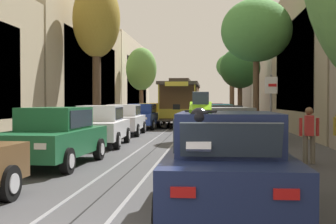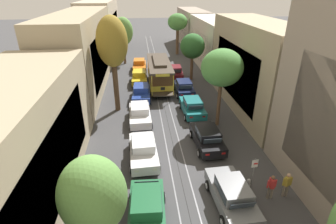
# 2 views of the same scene
# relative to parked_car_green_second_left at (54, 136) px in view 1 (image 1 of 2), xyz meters

# --- Properties ---
(ground_plane) EXTENTS (160.00, 160.00, 0.00)m
(ground_plane) POSITION_rel_parked_car_green_second_left_xyz_m (2.23, 16.86, -0.80)
(ground_plane) COLOR #424244
(trolley_track_rails) EXTENTS (1.14, 69.35, 0.01)m
(trolley_track_rails) POSITION_rel_parked_car_green_second_left_xyz_m (2.23, 21.00, -0.79)
(trolley_track_rails) COLOR gray
(trolley_track_rails) RESTS_ON ground
(building_facade_left) EXTENTS (5.53, 61.05, 8.80)m
(building_facade_left) POSITION_rel_parked_car_green_second_left_xyz_m (-6.80, 22.33, 3.22)
(building_facade_left) COLOR tan
(building_facade_left) RESTS_ON ground
(building_facade_right) EXTENTS (5.26, 61.05, 10.59)m
(building_facade_right) POSITION_rel_parked_car_green_second_left_xyz_m (11.03, 17.62, 3.40)
(building_facade_right) COLOR gray
(building_facade_right) RESTS_ON ground
(parked_car_green_second_left) EXTENTS (2.12, 4.41, 1.58)m
(parked_car_green_second_left) POSITION_rel_parked_car_green_second_left_xyz_m (0.00, 0.00, 0.00)
(parked_car_green_second_left) COLOR #1E6038
(parked_car_green_second_left) RESTS_ON ground
(parked_car_white_mid_left) EXTENTS (2.14, 4.42, 1.58)m
(parked_car_white_mid_left) POSITION_rel_parked_car_green_second_left_xyz_m (-0.05, 5.41, 0.00)
(parked_car_white_mid_left) COLOR silver
(parked_car_white_mid_left) RESTS_ON ground
(parked_car_white_fourth_left) EXTENTS (2.08, 4.40, 1.58)m
(parked_car_white_fourth_left) POSITION_rel_parked_car_green_second_left_xyz_m (-0.22, 11.16, 0.00)
(parked_car_white_fourth_left) COLOR silver
(parked_car_white_fourth_left) RESTS_ON ground
(parked_car_blue_fifth_left) EXTENTS (2.11, 4.41, 1.58)m
(parked_car_blue_fifth_left) POSITION_rel_parked_car_green_second_left_xyz_m (-0.00, 16.27, 0.00)
(parked_car_blue_fifth_left) COLOR #233D93
(parked_car_blue_fifth_left) RESTS_ON ground
(parked_car_yellow_sixth_left) EXTENTS (2.04, 4.38, 1.58)m
(parked_car_yellow_sixth_left) POSITION_rel_parked_car_green_second_left_xyz_m (-0.15, 21.59, 0.00)
(parked_car_yellow_sixth_left) COLOR gold
(parked_car_yellow_sixth_left) RESTS_ON ground
(parked_car_orange_far_left) EXTENTS (2.07, 4.39, 1.58)m
(parked_car_orange_far_left) POSITION_rel_parked_car_green_second_left_xyz_m (-0.09, 27.13, 0.00)
(parked_car_orange_far_left) COLOR orange
(parked_car_orange_far_left) RESTS_ON ground
(parked_car_navy_near_right) EXTENTS (2.01, 4.36, 1.58)m
(parked_car_navy_near_right) POSITION_rel_parked_car_green_second_left_xyz_m (4.48, -4.82, 0.00)
(parked_car_navy_near_right) COLOR #19234C
(parked_car_navy_near_right) RESTS_ON ground
(parked_car_grey_second_right) EXTENTS (2.13, 4.42, 1.58)m
(parked_car_grey_second_right) POSITION_rel_parked_car_green_second_left_xyz_m (4.60, 0.61, 0.00)
(parked_car_grey_second_right) COLOR slate
(parked_car_grey_second_right) RESTS_ON ground
(parked_car_black_mid_right) EXTENTS (2.07, 4.39, 1.58)m
(parked_car_black_mid_right) POSITION_rel_parked_car_green_second_left_xyz_m (4.73, 6.58, 0.00)
(parked_car_black_mid_right) COLOR black
(parked_car_black_mid_right) RESTS_ON ground
(parked_car_teal_fourth_right) EXTENTS (2.06, 4.39, 1.58)m
(parked_car_teal_fourth_right) POSITION_rel_parked_car_green_second_left_xyz_m (4.70, 12.18, 0.00)
(parked_car_teal_fourth_right) COLOR #196B70
(parked_car_teal_fourth_right) RESTS_ON ground
(parked_car_navy_fifth_right) EXTENTS (2.04, 4.38, 1.58)m
(parked_car_navy_fifth_right) POSITION_rel_parked_car_green_second_left_xyz_m (4.73, 17.38, 0.00)
(parked_car_navy_fifth_right) COLOR #19234C
(parked_car_navy_fifth_right) RESTS_ON ground
(parked_car_maroon_sixth_right) EXTENTS (2.14, 4.42, 1.58)m
(parked_car_maroon_sixth_right) POSITION_rel_parked_car_green_second_left_xyz_m (4.55, 23.29, 0.00)
(parked_car_maroon_sixth_right) COLOR maroon
(parked_car_maroon_sixth_right) RESTS_ON ground
(street_tree_kerb_left_second) EXTENTS (2.77, 2.79, 8.82)m
(street_tree_kerb_left_second) POSITION_rel_parked_car_green_second_left_xyz_m (-2.35, 13.97, 5.63)
(street_tree_kerb_left_second) COLOR #4C3826
(street_tree_kerb_left_second) RESTS_ON ground
(street_tree_kerb_left_mid) EXTENTS (2.99, 2.45, 6.95)m
(street_tree_kerb_left_mid) POSITION_rel_parked_car_green_second_left_xyz_m (-2.32, 31.24, 4.03)
(street_tree_kerb_left_mid) COLOR brown
(street_tree_kerb_left_mid) RESTS_ON ground
(street_tree_kerb_right_second) EXTENTS (3.37, 3.25, 6.63)m
(street_tree_kerb_right_second) POSITION_rel_parked_car_green_second_left_xyz_m (6.46, 9.87, 4.30)
(street_tree_kerb_right_second) COLOR brown
(street_tree_kerb_right_second) RESTS_ON ground
(street_tree_kerb_right_mid) EXTENTS (3.04, 2.93, 5.81)m
(street_tree_kerb_right_mid) POSITION_rel_parked_car_green_second_left_xyz_m (6.56, 22.46, 3.43)
(street_tree_kerb_right_mid) COLOR brown
(street_tree_kerb_right_mid) RESTS_ON ground
(street_tree_kerb_right_fourth) EXTENTS (3.37, 3.09, 6.90)m
(street_tree_kerb_right_fourth) POSITION_rel_parked_car_green_second_left_xyz_m (6.69, 36.56, 4.57)
(street_tree_kerb_right_fourth) COLOR brown
(street_tree_kerb_right_fourth) RESTS_ON ground
(cable_car_trolley) EXTENTS (2.57, 9.14, 3.28)m
(cable_car_trolley) POSITION_rel_parked_car_green_second_left_xyz_m (2.23, 20.42, 0.86)
(cable_car_trolley) COLOR brown
(cable_car_trolley) RESTS_ON ground
(motorcycle_with_rider) EXTENTS (0.48, 1.81, 1.89)m
(motorcycle_with_rider) POSITION_rel_parked_car_green_second_left_xyz_m (4.07, -5.60, 0.19)
(motorcycle_with_rider) COLOR black
(motorcycle_with_rider) RESTS_ON ground
(pedestrian_on_right_pavement) EXTENTS (0.55, 0.38, 1.58)m
(pedestrian_on_right_pavement) POSITION_rel_parked_car_green_second_left_xyz_m (6.99, 0.93, 0.09)
(pedestrian_on_right_pavement) COLOR slate
(pedestrian_on_right_pavement) RESTS_ON ground
(fire_hydrant) EXTENTS (0.40, 0.22, 0.84)m
(fire_hydrant) POSITION_rel_parked_car_green_second_left_xyz_m (6.00, 1.67, -0.38)
(fire_hydrant) COLOR #B2B2B7
(fire_hydrant) RESTS_ON ground
(street_sign_post) EXTENTS (0.36, 0.08, 2.51)m
(street_sign_post) POSITION_rel_parked_car_green_second_left_xyz_m (5.99, 1.31, 0.77)
(street_sign_post) COLOR slate
(street_sign_post) RESTS_ON ground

